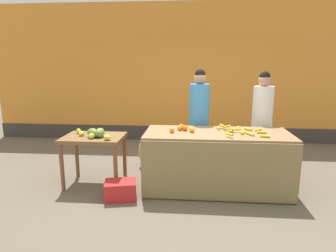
{
  "coord_description": "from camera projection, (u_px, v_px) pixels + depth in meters",
  "views": [
    {
      "loc": [
        0.11,
        -4.24,
        1.89
      ],
      "look_at": [
        -0.28,
        0.15,
        0.94
      ],
      "focal_mm": 30.92,
      "sensor_mm": 36.0,
      "label": 1
    }
  ],
  "objects": [
    {
      "name": "produce_crate",
      "position": [
        121.0,
        190.0,
        4.13
      ],
      "size": [
        0.5,
        0.4,
        0.26
      ],
      "primitive_type": "cube",
      "rotation": [
        0.0,
        0.0,
        0.21
      ],
      "color": "red",
      "rests_on": "ground"
    },
    {
      "name": "fruit_stall_counter",
      "position": [
        216.0,
        161.0,
        4.39
      ],
      "size": [
        2.15,
        0.93,
        0.89
      ],
      "color": "olive",
      "rests_on": "ground"
    },
    {
      "name": "orange_pile",
      "position": [
        183.0,
        128.0,
        4.39
      ],
      "size": [
        0.37,
        0.33,
        0.08
      ],
      "color": "orange",
      "rests_on": "fruit_stall_counter"
    },
    {
      "name": "ground_plane",
      "position": [
        185.0,
        187.0,
        4.54
      ],
      "size": [
        24.0,
        24.0,
        0.0
      ],
      "primitive_type": "plane",
      "color": "#665B4C"
    },
    {
      "name": "side_table_wooden",
      "position": [
        94.0,
        143.0,
        4.52
      ],
      "size": [
        0.92,
        0.67,
        0.79
      ],
      "color": "brown",
      "rests_on": "ground"
    },
    {
      "name": "mango_papaya_pile",
      "position": [
        95.0,
        133.0,
        4.44
      ],
      "size": [
        0.71,
        0.59,
        0.14
      ],
      "color": "#DCD344",
      "rests_on": "side_table_wooden"
    },
    {
      "name": "produce_sack",
      "position": [
        148.0,
        152.0,
        5.38
      ],
      "size": [
        0.44,
        0.41,
        0.59
      ],
      "primitive_type": "ellipsoid",
      "rotation": [
        0.0,
        0.0,
        2.77
      ],
      "color": "tan",
      "rests_on": "ground"
    },
    {
      "name": "banana_bunch_pile",
      "position": [
        240.0,
        130.0,
        4.31
      ],
      "size": [
        0.7,
        0.69,
        0.07
      ],
      "color": "yellow",
      "rests_on": "fruit_stall_counter"
    },
    {
      "name": "vendor_woman_blue_shirt",
      "position": [
        199.0,
        122.0,
        5.01
      ],
      "size": [
        0.34,
        0.34,
        1.81
      ],
      "color": "#33333D",
      "rests_on": "ground"
    },
    {
      "name": "vendor_woman_white_shirt",
      "position": [
        262.0,
        123.0,
        4.99
      ],
      "size": [
        0.34,
        0.34,
        1.78
      ],
      "color": "#33333D",
      "rests_on": "ground"
    },
    {
      "name": "market_wall_back",
      "position": [
        189.0,
        75.0,
        7.06
      ],
      "size": [
        9.8,
        0.23,
        3.32
      ],
      "color": "orange",
      "rests_on": "ground"
    }
  ]
}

